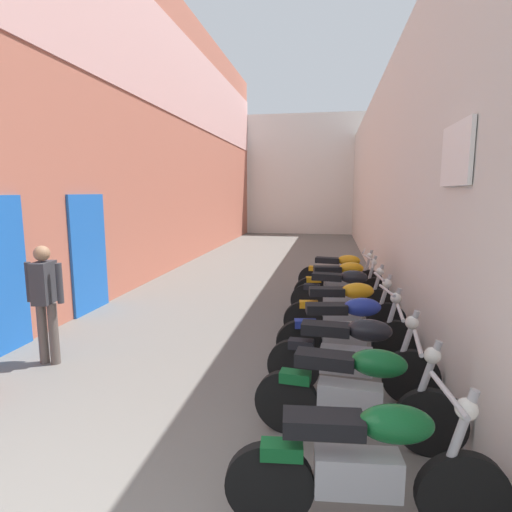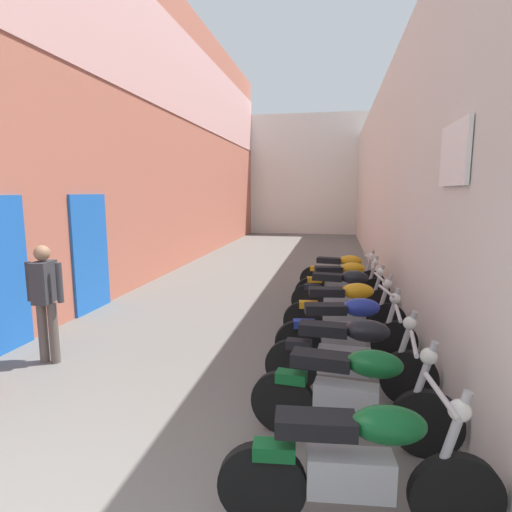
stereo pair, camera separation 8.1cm
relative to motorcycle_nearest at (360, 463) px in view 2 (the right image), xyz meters
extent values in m
plane|color=#66635E|center=(-1.89, 7.28, -0.50)|extent=(36.93, 36.93, 0.00)
cube|color=#B76651|center=(-4.92, 9.28, 3.44)|extent=(0.40, 20.93, 7.89)
cube|color=blue|center=(-4.70, 4.42, 0.60)|extent=(0.06, 1.10, 2.20)
cube|color=#DBA39E|center=(-4.71, 9.28, 5.18)|extent=(0.04, 20.93, 2.52)
cube|color=beige|center=(1.14, 9.28, 2.06)|extent=(0.40, 20.93, 5.11)
cube|color=white|center=(0.91, 1.82, 2.10)|extent=(0.04, 0.90, 0.60)
cube|color=silver|center=(-1.89, 20.75, 2.65)|extent=(8.66, 2.00, 6.31)
cylinder|color=black|center=(0.61, 0.06, -0.20)|extent=(0.60, 0.14, 0.60)
cylinder|color=black|center=(-0.63, -0.06, -0.20)|extent=(0.60, 0.14, 0.60)
cube|color=#9E9EA3|center=(-0.06, -0.01, -0.08)|extent=(0.58, 0.25, 0.28)
ellipsoid|color=#0F5123|center=(0.17, 0.02, 0.28)|extent=(0.50, 0.30, 0.24)
cube|color=black|center=(-0.29, -0.03, 0.26)|extent=(0.54, 0.27, 0.12)
cylinder|color=#9E9EA3|center=(0.54, 0.05, 0.15)|extent=(0.25, 0.08, 0.77)
cylinder|color=#9E9EA3|center=(0.47, 0.05, 0.50)|extent=(0.09, 0.58, 0.04)
sphere|color=silver|center=(0.59, 0.06, 0.40)|extent=(0.14, 0.14, 0.14)
cube|color=#0F5123|center=(-0.55, -0.05, 0.06)|extent=(0.29, 0.17, 0.10)
cylinder|color=black|center=(0.61, 0.92, -0.20)|extent=(0.61, 0.14, 0.60)
cylinder|color=black|center=(-0.63, 1.05, -0.20)|extent=(0.61, 0.14, 0.60)
cube|color=#9E9EA3|center=(-0.06, 0.99, -0.08)|extent=(0.58, 0.26, 0.28)
ellipsoid|color=#0F5123|center=(0.17, 0.97, 0.28)|extent=(0.51, 0.31, 0.24)
cube|color=black|center=(-0.29, 1.01, 0.26)|extent=(0.54, 0.27, 0.12)
cylinder|color=#9E9EA3|center=(0.54, 0.93, 0.15)|extent=(0.25, 0.09, 0.77)
cylinder|color=#9E9EA3|center=(0.47, 0.93, 0.50)|extent=(0.10, 0.58, 0.04)
sphere|color=silver|center=(0.59, 0.92, 0.40)|extent=(0.14, 0.14, 0.14)
cube|color=#0F5123|center=(-0.55, 1.04, 0.06)|extent=(0.29, 0.17, 0.10)
cylinder|color=black|center=(0.61, 1.80, -0.20)|extent=(0.60, 0.12, 0.60)
cylinder|color=black|center=(-0.63, 1.88, -0.20)|extent=(0.60, 0.12, 0.60)
cube|color=#9E9EA3|center=(-0.06, 1.85, -0.08)|extent=(0.57, 0.24, 0.28)
ellipsoid|color=black|center=(0.17, 1.83, 0.28)|extent=(0.50, 0.29, 0.24)
cube|color=black|center=(-0.29, 1.86, 0.26)|extent=(0.53, 0.25, 0.12)
cylinder|color=#9E9EA3|center=(0.54, 1.81, 0.15)|extent=(0.25, 0.08, 0.77)
cylinder|color=#9E9EA3|center=(0.47, 1.81, 0.50)|extent=(0.07, 0.58, 0.04)
sphere|color=silver|center=(0.59, 1.80, 0.40)|extent=(0.14, 0.14, 0.14)
cube|color=black|center=(-0.55, 1.88, 0.06)|extent=(0.29, 0.16, 0.10)
cylinder|color=black|center=(0.61, 2.81, -0.20)|extent=(0.60, 0.18, 0.60)
cylinder|color=black|center=(-0.63, 2.60, -0.20)|extent=(0.60, 0.18, 0.60)
cube|color=#9E9EA3|center=(-0.06, 2.70, -0.08)|extent=(0.59, 0.29, 0.28)
ellipsoid|color=navy|center=(0.17, 2.74, 0.28)|extent=(0.52, 0.34, 0.24)
cube|color=black|center=(-0.29, 2.66, 0.26)|extent=(0.55, 0.31, 0.12)
cylinder|color=#9E9EA3|center=(0.54, 2.80, 0.15)|extent=(0.25, 0.10, 0.77)
cylinder|color=#9E9EA3|center=(0.47, 2.79, 0.50)|extent=(0.13, 0.58, 0.04)
sphere|color=silver|center=(0.59, 2.81, 0.40)|extent=(0.14, 0.14, 0.14)
cube|color=navy|center=(-0.55, 2.62, 0.06)|extent=(0.30, 0.19, 0.10)
cylinder|color=black|center=(0.61, 3.69, -0.20)|extent=(0.61, 0.15, 0.60)
cylinder|color=black|center=(-0.63, 3.54, -0.20)|extent=(0.61, 0.15, 0.60)
cube|color=#9E9EA3|center=(-0.06, 3.61, -0.08)|extent=(0.58, 0.26, 0.28)
ellipsoid|color=orange|center=(0.17, 3.63, 0.28)|extent=(0.51, 0.31, 0.24)
cube|color=black|center=(-0.29, 3.58, 0.26)|extent=(0.54, 0.28, 0.12)
cylinder|color=#9E9EA3|center=(0.54, 3.68, 0.15)|extent=(0.25, 0.09, 0.77)
cylinder|color=#9E9EA3|center=(0.47, 3.67, 0.50)|extent=(0.10, 0.58, 0.04)
sphere|color=silver|center=(0.59, 3.68, 0.40)|extent=(0.14, 0.14, 0.14)
cube|color=orange|center=(-0.55, 3.55, 0.06)|extent=(0.29, 0.17, 0.10)
cylinder|color=black|center=(0.61, 4.59, -0.20)|extent=(0.61, 0.15, 0.60)
cylinder|color=black|center=(-0.63, 4.73, -0.20)|extent=(0.61, 0.15, 0.60)
cube|color=#9E9EA3|center=(-0.06, 4.67, -0.08)|extent=(0.58, 0.26, 0.28)
ellipsoid|color=black|center=(0.17, 4.64, 0.28)|extent=(0.51, 0.31, 0.24)
cube|color=black|center=(-0.29, 4.69, 0.26)|extent=(0.54, 0.28, 0.12)
cylinder|color=#9E9EA3|center=(0.54, 4.60, 0.15)|extent=(0.25, 0.09, 0.77)
cylinder|color=#9E9EA3|center=(0.47, 4.60, 0.50)|extent=(0.10, 0.58, 0.04)
sphere|color=silver|center=(0.59, 4.59, 0.40)|extent=(0.14, 0.14, 0.14)
cube|color=black|center=(-0.55, 4.73, 0.06)|extent=(0.29, 0.17, 0.10)
cylinder|color=black|center=(0.61, 5.56, -0.20)|extent=(0.60, 0.18, 0.60)
cylinder|color=black|center=(-0.63, 5.34, -0.20)|extent=(0.60, 0.18, 0.60)
cube|color=#9E9EA3|center=(-0.06, 5.44, -0.08)|extent=(0.59, 0.29, 0.28)
ellipsoid|color=orange|center=(0.17, 5.48, 0.28)|extent=(0.52, 0.34, 0.24)
cube|color=black|center=(-0.29, 5.40, 0.26)|extent=(0.55, 0.31, 0.12)
cylinder|color=#9E9EA3|center=(0.54, 5.54, 0.15)|extent=(0.25, 0.10, 0.77)
cylinder|color=#9E9EA3|center=(0.47, 5.53, 0.50)|extent=(0.13, 0.58, 0.04)
sphere|color=silver|center=(0.59, 5.55, 0.40)|extent=(0.14, 0.14, 0.14)
cube|color=orange|center=(-0.55, 5.36, 0.06)|extent=(0.30, 0.19, 0.10)
cylinder|color=black|center=(0.61, 6.35, -0.20)|extent=(0.61, 0.18, 0.60)
cylinder|color=black|center=(-0.63, 6.55, -0.20)|extent=(0.61, 0.18, 0.60)
cube|color=#9E9EA3|center=(-0.06, 6.46, -0.08)|extent=(0.58, 0.29, 0.28)
ellipsoid|color=orange|center=(0.17, 6.42, 0.28)|extent=(0.52, 0.33, 0.24)
cube|color=black|center=(-0.29, 6.50, 0.26)|extent=(0.55, 0.30, 0.12)
cylinder|color=#9E9EA3|center=(0.54, 6.36, 0.15)|extent=(0.25, 0.10, 0.77)
cylinder|color=#9E9EA3|center=(0.47, 6.37, 0.50)|extent=(0.13, 0.58, 0.04)
sphere|color=silver|center=(0.59, 6.35, 0.40)|extent=(0.14, 0.14, 0.14)
cube|color=orange|center=(-0.55, 6.54, 0.06)|extent=(0.30, 0.18, 0.10)
cylinder|color=#564C47|center=(-3.95, 2.08, -0.09)|extent=(0.12, 0.12, 0.82)
cylinder|color=#564C47|center=(-3.79, 2.08, -0.09)|extent=(0.12, 0.12, 0.82)
cube|color=#333338|center=(-3.87, 2.08, 0.59)|extent=(0.25, 0.37, 0.54)
sphere|color=#997051|center=(-3.87, 2.08, 0.97)|extent=(0.20, 0.20, 0.20)
cylinder|color=#333338|center=(-4.09, 2.08, 0.59)|extent=(0.08, 0.08, 0.52)
cylinder|color=#333338|center=(-3.65, 2.08, 0.59)|extent=(0.08, 0.08, 0.52)
camera|label=1|loc=(-0.29, -2.52, 1.74)|focal=28.80mm
camera|label=2|loc=(-0.21, -2.50, 1.74)|focal=28.80mm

